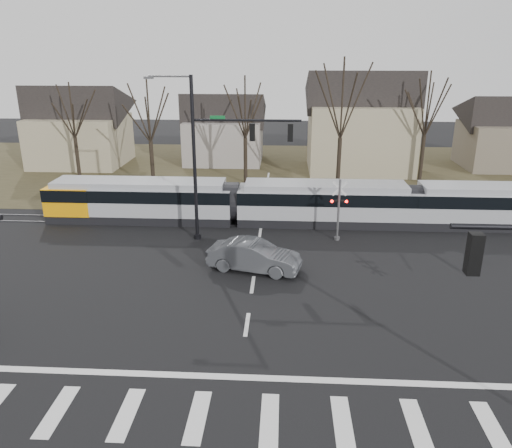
{
  "coord_description": "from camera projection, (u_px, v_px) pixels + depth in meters",
  "views": [
    {
      "loc": [
        1.53,
        -17.41,
        11.56
      ],
      "look_at": [
        0.0,
        9.0,
        2.3
      ],
      "focal_mm": 35.0,
      "sensor_mm": 36.0,
      "label": 1
    }
  ],
  "objects": [
    {
      "name": "crosswalk",
      "position": [
        233.0,
        418.0,
        16.54
      ],
      "size": [
        27.0,
        2.6,
        0.01
      ],
      "color": "silver",
      "rests_on": "ground"
    },
    {
      "name": "house_d",
      "position": [
        506.0,
        129.0,
        50.67
      ],
      "size": [
        8.64,
        7.56,
        7.65
      ],
      "color": "brown",
      "rests_on": "ground"
    },
    {
      "name": "house_c",
      "position": [
        361.0,
        118.0,
        49.19
      ],
      "size": [
        10.8,
        8.64,
        10.1
      ],
      "color": "gray",
      "rests_on": "ground"
    },
    {
      "name": "tree_row",
      "position": [
        290.0,
        130.0,
        43.05
      ],
      "size": [
        59.2,
        7.2,
        10.0
      ],
      "color": "black",
      "rests_on": "ground"
    },
    {
      "name": "rail_pair",
      "position": [
        262.0,
        223.0,
        35.19
      ],
      "size": [
        90.0,
        1.52,
        0.06
      ],
      "color": "#59595E",
      "rests_on": "ground"
    },
    {
      "name": "lane_dashes",
      "position": [
        262.0,
        222.0,
        35.39
      ],
      "size": [
        0.18,
        30.0,
        0.01
      ],
      "color": "silver",
      "rests_on": "ground"
    },
    {
      "name": "house_a",
      "position": [
        79.0,
        122.0,
        51.96
      ],
      "size": [
        9.72,
        8.64,
        8.6
      ],
      "color": "gray",
      "rests_on": "ground"
    },
    {
      "name": "stop_line",
      "position": [
        239.0,
        377.0,
        18.61
      ],
      "size": [
        28.0,
        0.35,
        0.01
      ],
      "primitive_type": "cube",
      "color": "silver",
      "rests_on": "ground"
    },
    {
      "name": "tram",
      "position": [
        322.0,
        202.0,
        34.63
      ],
      "size": [
        38.54,
        2.86,
        2.92
      ],
      "color": "gray",
      "rests_on": "ground"
    },
    {
      "name": "ground",
      "position": [
        243.0,
        350.0,
        20.31
      ],
      "size": [
        140.0,
        140.0,
        0.0
      ],
      "primitive_type": "plane",
      "color": "black"
    },
    {
      "name": "rail_crossing_signal",
      "position": [
        338.0,
        212.0,
        31.47
      ],
      "size": [
        1.08,
        0.36,
        4.0
      ],
      "color": "#59595B",
      "rests_on": "ground"
    },
    {
      "name": "house_b",
      "position": [
        224.0,
        125.0,
        53.19
      ],
      "size": [
        8.64,
        7.56,
        7.65
      ],
      "color": "gray",
      "rests_on": "ground"
    },
    {
      "name": "grass_verge",
      "position": [
        269.0,
        171.0,
        50.46
      ],
      "size": [
        140.0,
        28.0,
        0.01
      ],
      "primitive_type": "cube",
      "color": "#38331E",
      "rests_on": "ground"
    },
    {
      "name": "sedan",
      "position": [
        254.0,
        256.0,
        27.42
      ],
      "size": [
        4.13,
        5.91,
        1.67
      ],
      "primitive_type": "imported",
      "rotation": [
        0.0,
        0.0,
        1.33
      ],
      "color": "#46484C",
      "rests_on": "ground"
    },
    {
      "name": "signal_pole_far",
      "position": [
        220.0,
        152.0,
        30.34
      ],
      "size": [
        9.28,
        0.44,
        10.2
      ],
      "color": "black",
      "rests_on": "ground"
    }
  ]
}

